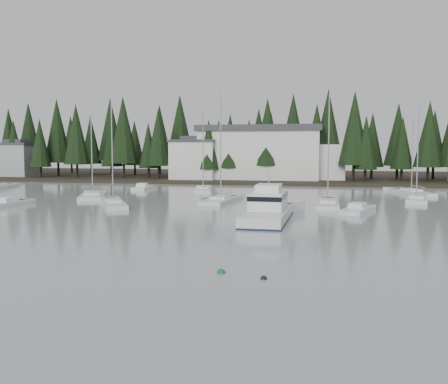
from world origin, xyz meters
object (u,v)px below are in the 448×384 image
(sailboat_4, at_px, (93,197))
(sailboat_10, at_px, (411,194))
(sailboat_1, at_px, (416,201))
(runabout_3, at_px, (142,189))
(house_west, at_px, (195,159))
(house_far_west, at_px, (17,159))
(harbor_inn, at_px, (270,153))
(sailboat_7, at_px, (328,205))
(runabout_1, at_px, (357,211))
(cabin_cruiser_center, at_px, (268,212))
(sailboat_9, at_px, (203,191))
(sailboat_8, at_px, (113,205))
(runabout_0, at_px, (7,205))
(sailboat_6, at_px, (221,202))

(sailboat_4, bearing_deg, sailboat_10, -92.52)
(sailboat_1, distance_m, runabout_3, 42.50)
(house_west, height_order, house_far_west, house_west)
(harbor_inn, xyz_separation_m, sailboat_7, (11.79, -41.77, -5.71))
(sailboat_7, bearing_deg, runabout_1, -151.90)
(harbor_inn, relative_size, sailboat_1, 2.31)
(cabin_cruiser_center, relative_size, sailboat_7, 0.89)
(house_far_west, bearing_deg, harbor_inn, 1.35)
(sailboat_9, height_order, sailboat_10, sailboat_9)
(sailboat_10, height_order, runabout_3, sailboat_10)
(house_west, height_order, sailboat_8, sailboat_8)
(sailboat_7, xyz_separation_m, runabout_0, (-37.13, -8.08, 0.06))
(sailboat_7, bearing_deg, house_west, 34.47)
(runabout_0, bearing_deg, sailboat_7, -72.06)
(sailboat_9, bearing_deg, harbor_inn, -29.52)
(house_west, distance_m, runabout_3, 21.65)
(house_west, distance_m, sailboat_6, 40.06)
(runabout_3, bearing_deg, runabout_1, -131.80)
(sailboat_10, bearing_deg, sailboat_7, 130.34)
(sailboat_6, height_order, sailboat_8, sailboat_6)
(house_west, relative_size, sailboat_8, 0.75)
(house_far_west, xyz_separation_m, sailboat_8, (43.75, -45.39, -4.34))
(runabout_3, bearing_deg, sailboat_10, -96.10)
(sailboat_1, xyz_separation_m, sailboat_8, (-36.20, -12.25, -0.01))
(sailboat_1, distance_m, sailboat_8, 38.22)
(house_west, bearing_deg, sailboat_9, -71.46)
(sailboat_10, distance_m, runabout_0, 55.78)
(sailboat_10, bearing_deg, sailboat_4, 92.74)
(cabin_cruiser_center, relative_size, sailboat_10, 1.00)
(sailboat_1, height_order, sailboat_6, sailboat_6)
(house_far_west, xyz_separation_m, sailboat_9, (49.40, -24.07, -4.33))
(runabout_0, distance_m, runabout_3, 26.54)
(sailboat_10, distance_m, runabout_3, 42.28)
(sailboat_7, xyz_separation_m, runabout_3, (-30.13, 17.52, 0.06))
(sailboat_6, distance_m, runabout_3, 23.63)
(cabin_cruiser_center, relative_size, sailboat_1, 0.96)
(house_west, relative_size, harbor_inn, 0.32)
(house_west, xyz_separation_m, sailboat_8, (1.75, -43.39, -4.59))
(sailboat_4, xyz_separation_m, runabout_3, (1.76, 14.18, 0.08))
(house_west, xyz_separation_m, runabout_1, (29.95, -44.17, -4.52))
(sailboat_1, distance_m, runabout_1, 15.29)
(sailboat_9, distance_m, runabout_3, 10.76)
(sailboat_8, xyz_separation_m, sailboat_10, (37.22, 23.02, -0.01))
(sailboat_10, height_order, runabout_0, sailboat_10)
(sailboat_4, height_order, sailboat_8, sailboat_8)
(house_west, relative_size, sailboat_7, 0.69)
(harbor_inn, bearing_deg, house_far_west, -178.65)
(house_west, xyz_separation_m, harbor_inn, (15.04, 3.34, 1.12))
(sailboat_4, height_order, sailboat_7, sailboat_7)
(cabin_cruiser_center, distance_m, runabout_3, 39.56)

